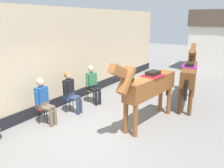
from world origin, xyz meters
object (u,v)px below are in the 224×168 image
saddled_horse_near (148,86)px  spare_stool_white (136,93)px  seated_visitor_near (43,99)px  seated_visitor_far (92,82)px  seated_visitor_middle (70,90)px  saddled_horse_far (189,73)px

saddled_horse_near → spare_stool_white: (-1.05, 1.35, -0.76)m
seated_visitor_near → spare_stool_white: seated_visitor_near is taller
seated_visitor_near → seated_visitor_far: bearing=86.9°
saddled_horse_near → spare_stool_white: size_ratio=6.50×
seated_visitor_middle → spare_stool_white: (1.43, 1.92, -0.38)m
seated_visitor_far → spare_stool_white: (1.39, 0.81, -0.38)m
spare_stool_white → seated_visitor_far: bearing=-149.8°
saddled_horse_far → spare_stool_white: size_ratio=6.45×
seated_visitor_middle → spare_stool_white: seated_visitor_middle is taller
seated_visitor_middle → saddled_horse_near: (2.48, 0.57, 0.38)m
seated_visitor_near → seated_visitor_middle: 1.05m
seated_visitor_near → saddled_horse_far: 5.04m
saddled_horse_far → spare_stool_white: (-1.58, -1.00, -0.76)m
saddled_horse_far → spare_stool_white: bearing=-147.6°
saddled_horse_near → saddled_horse_far: (0.53, 2.36, 0.00)m
seated_visitor_far → saddled_horse_near: (2.44, -0.55, 0.38)m
seated_visitor_middle → seated_visitor_far: same height
seated_visitor_far → saddled_horse_near: size_ratio=0.46×
saddled_horse_near → saddled_horse_far: 2.42m
seated_visitor_near → saddled_horse_near: 3.04m
spare_stool_white → saddled_horse_far: bearing=32.4°
seated_visitor_far → saddled_horse_far: 3.50m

